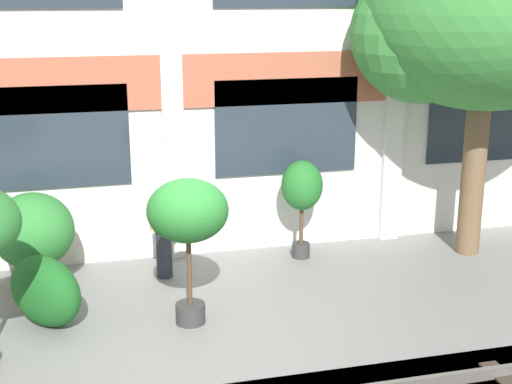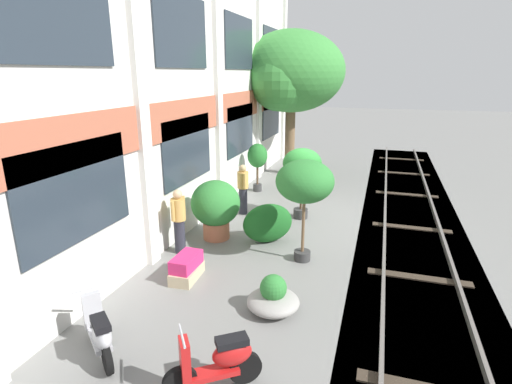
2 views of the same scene
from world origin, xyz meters
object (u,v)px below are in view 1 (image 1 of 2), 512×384
Objects in this scene: potted_plant_terracotta_small at (188,215)px; potted_plant_glazed_jar at (33,235)px; topiary_hedge at (45,291)px; potted_plant_low_pan at (302,189)px; resident_watching_tracks at (163,230)px; broadleaf_tree at (487,19)px.

potted_plant_terracotta_small is 1.35× the size of potted_plant_glazed_jar.
potted_plant_glazed_jar is at bearing 97.96° from topiary_hedge.
resident_watching_tracks is at bearing -172.76° from potted_plant_low_pan.
potted_plant_glazed_jar is 0.89× the size of potted_plant_low_pan.
potted_plant_terracotta_small is at bearing -137.97° from potted_plant_low_pan.
potted_plant_terracotta_small is (-5.32, -1.59, -2.51)m from broadleaf_tree.
potted_plant_low_pan is (-3.00, 0.49, -2.86)m from broadleaf_tree.
broadleaf_tree reaches higher than potted_plant_low_pan.
broadleaf_tree reaches higher than resident_watching_tracks.
resident_watching_tracks is 2.28m from topiary_hedge.
topiary_hedge is at bearing -88.81° from resident_watching_tracks.
broadleaf_tree reaches higher than topiary_hedge.
broadleaf_tree is 4.43× the size of topiary_hedge.
potted_plant_glazed_jar is (-7.49, 0.21, -3.22)m from broadleaf_tree.
broadleaf_tree is 6.38m from resident_watching_tracks.
potted_plant_terracotta_small reaches higher than potted_plant_low_pan.
potted_plant_low_pan is at bearing 62.78° from resident_watching_tracks.
broadleaf_tree reaches higher than potted_plant_terracotta_small.
resident_watching_tracks is (-2.46, -0.31, -0.43)m from potted_plant_low_pan.
broadleaf_tree is 4.17m from potted_plant_low_pan.
broadleaf_tree is at bearing 16.68° from potted_plant_terracotta_small.
potted_plant_terracotta_small reaches higher than potted_plant_glazed_jar.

